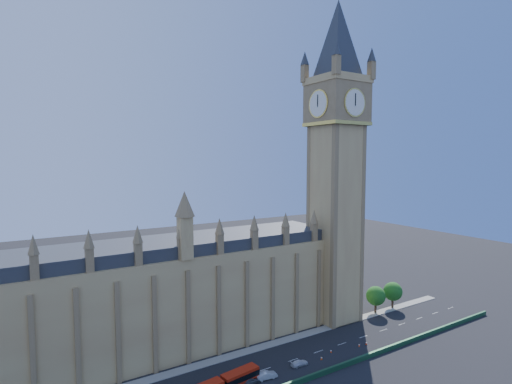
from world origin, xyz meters
TOP-DOWN VIEW (x-y plane):
  - ground at (0.00, 0.00)m, footprint 400.00×400.00m
  - palace_westminster at (-25.00, 22.00)m, footprint 120.00×20.00m
  - elizabeth_tower at (38.00, 13.99)m, footprint 20.59×20.59m
  - kerb_north at (0.00, 9.50)m, footprint 160.00×3.00m
  - tree_east_near at (52.22, 10.08)m, footprint 6.00×6.00m
  - tree_east_far at (60.22, 10.08)m, footprint 6.00×6.00m
  - car_grey at (-2.00, -3.46)m, footprint 4.20×1.77m
  - car_silver at (2.00, -3.50)m, footprint 5.06×2.31m
  - car_white at (11.66, -2.96)m, footprint 4.46×1.91m
  - cone_a at (22.37, -2.01)m, footprint 0.57×0.57m
  - cone_b at (30.83, -3.41)m, footprint 0.55×0.55m
  - cone_c at (33.10, -3.71)m, footprint 0.56×0.56m
  - cone_d at (17.96, -3.50)m, footprint 0.61×0.61m

SIDE VIEW (x-z plane):
  - ground at x=0.00m, z-range 0.00..0.00m
  - kerb_north at x=0.00m, z-range 0.00..0.16m
  - cone_a at x=22.37m, z-range 0.00..0.69m
  - cone_b at x=30.83m, z-range 0.00..0.70m
  - cone_d at x=17.96m, z-range 0.00..0.74m
  - cone_c at x=33.10m, z-range -0.01..0.79m
  - car_white at x=11.66m, z-range 0.00..1.28m
  - car_grey at x=-2.00m, z-range 0.00..1.42m
  - car_silver at x=2.00m, z-range 0.00..1.61m
  - tree_east_near at x=52.22m, z-range 1.39..9.89m
  - tree_east_far at x=60.22m, z-range 1.39..9.89m
  - palace_westminster at x=-25.00m, z-range -0.14..27.86m
  - elizabeth_tower at x=38.00m, z-range 2.06..107.06m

